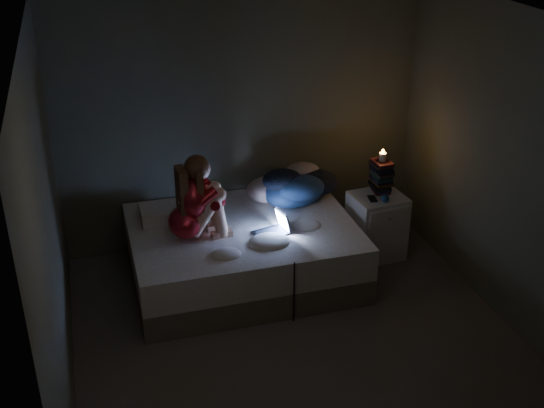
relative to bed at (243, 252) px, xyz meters
name	(u,v)px	position (x,y,z in m)	size (l,w,h in m)	color
floor	(300,344)	(0.20, -1.10, -0.29)	(3.60, 3.80, 0.02)	#4F4A47
ceiling	(307,23)	(0.20, -1.10, 2.33)	(3.60, 3.80, 0.02)	silver
wall_back	(241,119)	(0.20, 0.81, 1.02)	(3.60, 0.02, 2.60)	#505542
wall_front	(424,365)	(0.20, -3.01, 1.02)	(3.60, 0.02, 2.60)	#505542
wall_left	(48,235)	(-1.61, -1.10, 1.02)	(0.02, 3.80, 2.60)	#505542
wall_right	(516,175)	(2.01, -1.10, 1.02)	(0.02, 3.80, 2.60)	#505542
bed	(243,252)	(0.00, 0.00, 0.00)	(2.05, 1.54, 0.56)	#B3AEA2
pillow	(166,213)	(-0.66, 0.32, 0.35)	(0.46, 0.33, 0.13)	white
woman	(185,199)	(-0.53, -0.10, 0.67)	(0.49, 0.32, 0.79)	maroon
laptop	(270,223)	(0.20, -0.22, 0.39)	(0.30, 0.21, 0.21)	black
clothes_pile	(291,184)	(0.58, 0.35, 0.47)	(0.64, 0.51, 0.38)	navy
nightstand	(376,226)	(1.38, 0.06, 0.05)	(0.49, 0.44, 0.66)	silver
book_stack	(381,177)	(1.43, 0.15, 0.53)	(0.19, 0.25, 0.32)	black
candle	(383,158)	(1.43, 0.15, 0.73)	(0.07, 0.07, 0.08)	beige
phone	(372,198)	(1.28, 0.01, 0.38)	(0.07, 0.14, 0.01)	black
blue_orb	(384,199)	(1.36, -0.08, 0.41)	(0.08, 0.08, 0.08)	navy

